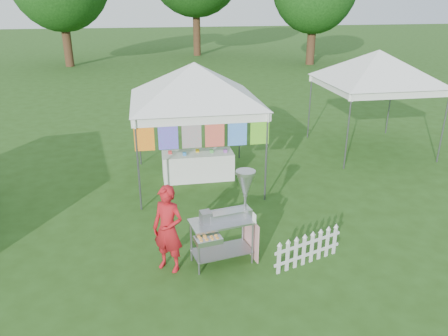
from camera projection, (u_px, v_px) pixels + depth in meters
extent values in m
plane|color=#264714|center=(220.00, 254.00, 8.08)|extent=(120.00, 120.00, 0.00)
cylinder|color=#59595E|center=(138.00, 166.00, 9.36)|extent=(0.04, 0.04, 2.10)
cylinder|color=#59595E|center=(266.00, 158.00, 9.82)|extent=(0.04, 0.04, 2.10)
cylinder|color=#59595E|center=(138.00, 128.00, 11.95)|extent=(0.04, 0.04, 2.10)
cylinder|color=#59595E|center=(240.00, 123.00, 12.42)|extent=(0.04, 0.04, 2.10)
cube|color=white|center=(203.00, 120.00, 9.24)|extent=(3.00, 0.03, 0.22)
cube|color=white|center=(189.00, 92.00, 11.83)|extent=(3.00, 0.03, 0.22)
pyramid|color=white|center=(194.00, 62.00, 10.16)|extent=(4.24, 4.24, 0.90)
cylinder|color=#59595E|center=(203.00, 116.00, 9.21)|extent=(3.00, 0.03, 0.03)
cube|color=#F9461B|center=(144.00, 135.00, 9.13)|extent=(0.42, 0.01, 0.70)
cube|color=purple|center=(168.00, 134.00, 9.21)|extent=(0.42, 0.01, 0.70)
cube|color=#33C1A6|center=(192.00, 132.00, 9.30)|extent=(0.42, 0.01, 0.70)
cube|color=#D11A5B|center=(215.00, 131.00, 9.38)|extent=(0.42, 0.01, 0.70)
cube|color=blue|center=(237.00, 130.00, 9.46)|extent=(0.42, 0.01, 0.70)
cube|color=#189218|center=(260.00, 129.00, 9.54)|extent=(0.42, 0.01, 0.70)
cylinder|color=#59595E|center=(348.00, 132.00, 11.63)|extent=(0.04, 0.04, 2.10)
cylinder|color=#59595E|center=(443.00, 127.00, 12.10)|extent=(0.04, 0.04, 2.10)
cylinder|color=#59595E|center=(310.00, 107.00, 14.23)|extent=(0.04, 0.04, 2.10)
cylinder|color=#59595E|center=(390.00, 103.00, 14.70)|extent=(0.04, 0.04, 2.10)
cube|color=white|center=(402.00, 95.00, 11.51)|extent=(3.00, 0.03, 0.22)
cube|color=white|center=(354.00, 76.00, 14.11)|extent=(3.00, 0.03, 0.22)
pyramid|color=white|center=(380.00, 50.00, 12.44)|extent=(4.24, 4.24, 0.90)
cylinder|color=#59595E|center=(402.00, 92.00, 11.49)|extent=(3.00, 0.03, 0.03)
cylinder|color=#3D2316|center=(66.00, 35.00, 28.29)|extent=(0.56, 0.56, 3.96)
cylinder|color=#3D2316|center=(197.00, 23.00, 33.26)|extent=(0.56, 0.56, 4.84)
cylinder|color=#3D2316|center=(311.00, 38.00, 29.18)|extent=(0.56, 0.56, 3.52)
cylinder|color=gray|center=(199.00, 254.00, 7.33)|extent=(0.04, 0.04, 0.82)
cylinder|color=gray|center=(253.00, 243.00, 7.66)|extent=(0.04, 0.04, 0.82)
cylinder|color=gray|center=(191.00, 241.00, 7.72)|extent=(0.04, 0.04, 0.82)
cylinder|color=gray|center=(243.00, 231.00, 8.04)|extent=(0.04, 0.04, 0.82)
cube|color=gray|center=(222.00, 251.00, 7.76)|extent=(1.11, 0.70, 0.01)
cube|color=#B7B7BC|center=(222.00, 222.00, 7.54)|extent=(1.17, 0.73, 0.04)
cube|color=#B7B7BC|center=(230.00, 214.00, 7.60)|extent=(0.80, 0.36, 0.14)
cube|color=gray|center=(206.00, 217.00, 7.44)|extent=(0.21, 0.23, 0.20)
cylinder|color=gray|center=(245.00, 195.00, 7.57)|extent=(0.05, 0.05, 0.82)
cone|color=#B7B7BC|center=(245.00, 183.00, 7.49)|extent=(0.38, 0.38, 0.36)
cylinder|color=#B7B7BC|center=(246.00, 172.00, 7.41)|extent=(0.40, 0.40, 0.05)
cube|color=#B7B7BC|center=(208.00, 240.00, 7.15)|extent=(0.48, 0.35, 0.09)
cube|color=#D59090|center=(251.00, 236.00, 7.87)|extent=(0.14, 0.67, 0.74)
cube|color=white|center=(254.00, 218.00, 7.44)|extent=(0.04, 0.13, 0.16)
imported|color=#AB151B|center=(168.00, 229.00, 7.37)|extent=(0.68, 0.63, 1.56)
cube|color=silver|center=(279.00, 260.00, 7.40)|extent=(0.07, 0.04, 0.56)
cube|color=silver|center=(287.00, 257.00, 7.49)|extent=(0.07, 0.04, 0.56)
cube|color=silver|center=(296.00, 254.00, 7.57)|extent=(0.07, 0.04, 0.56)
cube|color=silver|center=(304.00, 251.00, 7.65)|extent=(0.07, 0.04, 0.56)
cube|color=silver|center=(312.00, 248.00, 7.73)|extent=(0.07, 0.04, 0.56)
cube|color=silver|center=(320.00, 246.00, 7.82)|extent=(0.07, 0.04, 0.56)
cube|color=silver|center=(327.00, 243.00, 7.90)|extent=(0.07, 0.04, 0.56)
cube|color=silver|center=(335.00, 240.00, 7.98)|extent=(0.07, 0.04, 0.56)
cube|color=silver|center=(307.00, 255.00, 7.73)|extent=(1.37, 0.50, 0.05)
cube|color=silver|center=(308.00, 243.00, 7.64)|extent=(1.37, 0.50, 0.05)
cube|color=white|center=(198.00, 166.00, 11.26)|extent=(1.80, 0.70, 0.70)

